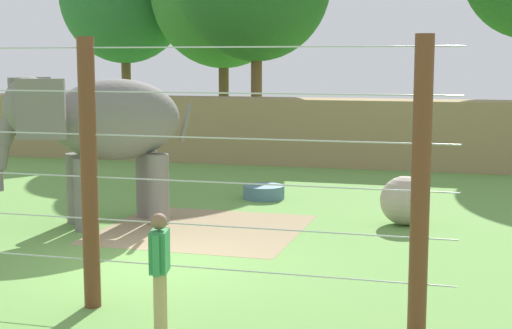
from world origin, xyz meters
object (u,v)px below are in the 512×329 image
(elephant, at_px, (101,127))
(enrichment_ball, at_px, (405,201))
(zookeeper, at_px, (160,269))
(water_tub, at_px, (264,192))

(elephant, relative_size, enrichment_ball, 3.52)
(elephant, relative_size, zookeeper, 2.32)
(elephant, height_order, water_tub, elephant)
(enrichment_ball, relative_size, zookeeper, 0.66)
(enrichment_ball, height_order, zookeeper, zookeeper)
(enrichment_ball, height_order, water_tub, enrichment_ball)
(elephant, xyz_separation_m, zookeeper, (3.91, -6.16, -1.27))
(zookeeper, bearing_deg, elephant, 122.37)
(elephant, height_order, zookeeper, elephant)
(elephant, bearing_deg, water_tub, 56.99)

